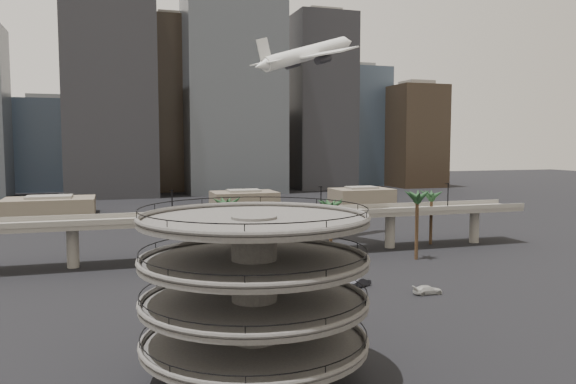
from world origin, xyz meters
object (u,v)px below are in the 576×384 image
object	(u,v)px
parking_ramp	(254,282)
car_c	(428,290)
overpass	(245,221)
car_a	(346,310)
airborne_jet	(307,54)
car_b	(359,282)

from	to	relation	value
parking_ramp	car_c	distance (m)	41.14
car_c	overpass	bearing A→B (deg)	31.44
overpass	car_a	size ratio (longest dim) A/B	30.42
parking_ramp	car_c	bearing A→B (deg)	34.15
overpass	car_c	xyz separation A→B (m)	(20.19, -36.48, -6.67)
parking_ramp	overpass	xyz separation A→B (m)	(13.00, 59.00, -2.50)
airborne_jet	car_b	distance (m)	61.58
overpass	airborne_jet	xyz separation A→B (m)	(18.30, 14.24, 36.50)
airborne_jet	car_b	bearing A→B (deg)	-122.43
parking_ramp	overpass	distance (m)	60.46
airborne_jet	car_c	bearing A→B (deg)	-111.93
airborne_jet	car_a	bearing A→B (deg)	-128.34
overpass	airborne_jet	world-z (taller)	airborne_jet
car_b	parking_ramp	bearing A→B (deg)	111.77
car_b	airborne_jet	bearing A→B (deg)	-36.61
airborne_jet	car_c	size ratio (longest dim) A/B	6.61
airborne_jet	car_b	xyz separation A→B (m)	(-6.40, -43.55, -43.06)
car_b	car_a	bearing A→B (deg)	120.59
parking_ramp	overpass	bearing A→B (deg)	77.57
overpass	airborne_jet	size ratio (longest dim) A/B	4.29
airborne_jet	car_c	distance (m)	66.63
car_a	car_b	distance (m)	15.59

